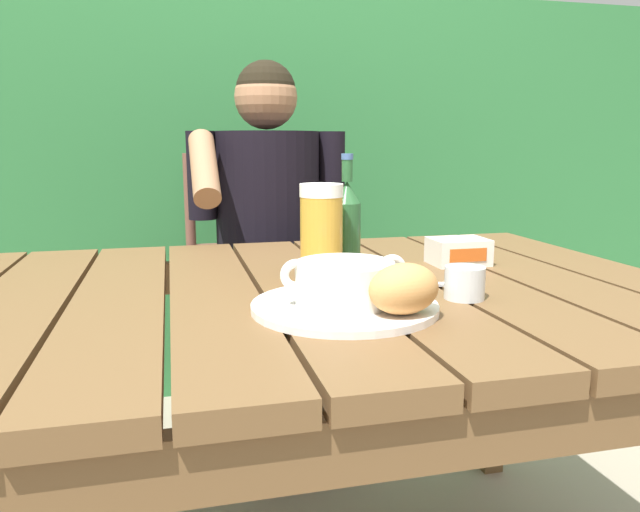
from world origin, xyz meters
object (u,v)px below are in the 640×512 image
at_px(chair_near_diner, 262,296).
at_px(beer_glass, 321,233).
at_px(serving_plate, 344,306).
at_px(water_glass_small, 465,283).
at_px(table_knife, 405,284).
at_px(beer_bottle, 347,225).
at_px(bread_roll, 404,289).
at_px(person_eating, 269,231).
at_px(soup_bowl, 345,281).
at_px(butter_tub, 458,251).

bearing_deg(chair_near_diner, beer_glass, -90.97).
relative_size(serving_plate, water_glass_small, 4.35).
xyz_separation_m(serving_plate, table_knife, (0.15, 0.13, -0.00)).
bearing_deg(beer_glass, serving_plate, -94.10).
xyz_separation_m(beer_glass, beer_bottle, (0.07, 0.07, 0.00)).
distance_m(bread_roll, table_knife, 0.23).
relative_size(beer_bottle, table_knife, 1.46).
bearing_deg(water_glass_small, bread_roll, -146.87).
xyz_separation_m(person_eating, serving_plate, (-0.03, -0.92, 0.01)).
relative_size(chair_near_diner, water_glass_small, 13.92).
bearing_deg(beer_bottle, beer_glass, -136.75).
relative_size(serving_plate, soup_bowl, 1.44).
bearing_deg(bread_roll, chair_near_diner, 91.81).
bearing_deg(person_eating, serving_plate, -91.72).
relative_size(chair_near_diner, serving_plate, 3.20).
bearing_deg(person_eating, soup_bowl, -91.72).
distance_m(beer_glass, water_glass_small, 0.29).
xyz_separation_m(bread_roll, beer_glass, (-0.05, 0.29, 0.04)).
bearing_deg(serving_plate, beer_bottle, 72.95).
bearing_deg(table_knife, bread_roll, -112.73).
xyz_separation_m(person_eating, beer_bottle, (0.06, -0.64, 0.10)).
bearing_deg(chair_near_diner, bread_roll, -88.19).
bearing_deg(table_knife, soup_bowl, -140.62).
bearing_deg(soup_bowl, bread_roll, -49.40).
distance_m(chair_near_diner, bread_roll, 1.23).
distance_m(serving_plate, bread_roll, 0.11).
bearing_deg(person_eating, beer_glass, -91.01).
bearing_deg(butter_tub, table_knife, -139.14).
height_order(chair_near_diner, beer_glass, chair_near_diner).
distance_m(beer_glass, table_knife, 0.19).
xyz_separation_m(serving_plate, water_glass_small, (0.22, 0.02, 0.02)).
xyz_separation_m(person_eating, butter_tub, (0.32, -0.63, 0.03)).
bearing_deg(beer_bottle, soup_bowl, -107.05).
relative_size(person_eating, beer_glass, 6.63).
height_order(chair_near_diner, person_eating, person_eating).
bearing_deg(bread_roll, table_knife, 67.27).
xyz_separation_m(chair_near_diner, soup_bowl, (-0.03, -1.11, 0.31)).
distance_m(person_eating, table_knife, 0.80).
bearing_deg(beer_glass, table_knife, -31.15).
distance_m(chair_near_diner, soup_bowl, 1.16).
distance_m(beer_bottle, butter_tub, 0.27).
relative_size(person_eating, beer_bottle, 5.12).
bearing_deg(water_glass_small, chair_near_diner, 99.75).
bearing_deg(table_knife, butter_tub, 40.86).
bearing_deg(serving_plate, soup_bowl, 180.00).
xyz_separation_m(chair_near_diner, water_glass_small, (0.19, -1.10, 0.29)).
xyz_separation_m(soup_bowl, beer_glass, (0.02, 0.21, 0.05)).
relative_size(serving_plate, bread_roll, 2.12).
bearing_deg(water_glass_small, beer_bottle, 117.38).
distance_m(soup_bowl, beer_bottle, 0.29).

